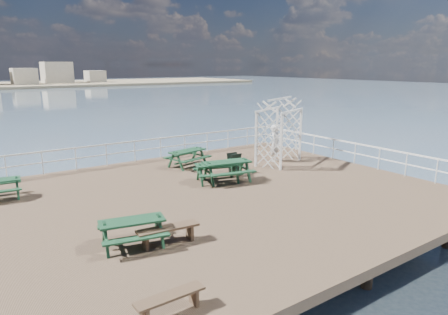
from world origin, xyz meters
TOP-DOWN VIEW (x-y plane):
  - ground at (0.00, 0.00)m, footprint 18.00×14.00m
  - sea_backdrop at (12.54, 134.07)m, footprint 300.00×300.00m
  - railing at (-0.07, 2.57)m, footprint 17.77×13.76m
  - picnic_table_b at (1.72, 4.40)m, footprint 2.18×1.91m
  - picnic_table_c at (1.84, 1.22)m, footprint 2.30×2.00m
  - picnic_table_d at (-3.93, -2.43)m, footprint 2.02×1.75m
  - picnic_table_e at (1.44, 1.35)m, footprint 2.24×2.02m
  - flat_bench_near at (-4.52, -5.80)m, footprint 1.47×0.37m
  - flat_bench_far at (-3.08, -2.89)m, footprint 1.79×0.60m
  - trellis_arbor at (5.83, 2.34)m, footprint 2.99×2.34m
  - sandwich_board at (2.93, 2.18)m, footprint 0.57×0.43m
  - person at (5.99, 2.77)m, footprint 0.82×0.72m

SIDE VIEW (x-z plane):
  - sea_backdrop at x=12.54m, z-range -5.11..4.09m
  - ground at x=0.00m, z-range -0.30..0.00m
  - flat_bench_near at x=-4.52m, z-range 0.10..0.53m
  - flat_bench_far at x=-3.08m, z-range 0.12..0.63m
  - sandwich_board at x=2.93m, z-range -0.01..0.91m
  - picnic_table_d at x=-3.93m, z-range 0.12..0.97m
  - picnic_table_e at x=1.44m, z-range 0.13..1.03m
  - picnic_table_b at x=1.72m, z-range 0.13..1.04m
  - picnic_table_c at x=1.84m, z-range 0.14..1.12m
  - railing at x=-0.07m, z-range 0.32..1.42m
  - person at x=5.99m, z-range 0.00..1.90m
  - trellis_arbor at x=5.83m, z-range -0.18..3.11m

